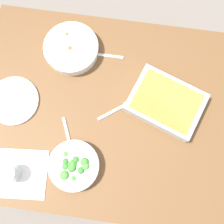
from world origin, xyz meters
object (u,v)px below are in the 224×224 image
side_plate (14,101)px  spoon_by_stew (99,55)px  drink_cup (10,173)px  fork_on_table (119,108)px  baking_dish (166,103)px  spoon_by_broccoli (69,143)px  broccoli_bowl (74,166)px  stew_bowl (71,49)px

side_plate → spoon_by_stew: size_ratio=1.26×
drink_cup → fork_on_table: (-0.40, -0.33, -0.04)m
baking_dish → spoon_by_stew: size_ratio=2.04×
drink_cup → side_plate: bearing=-78.0°
spoon_by_stew → drink_cup: bearing=64.5°
spoon_by_broccoli → baking_dish: bearing=-149.8°
broccoli_bowl → drink_cup: drink_cup is taller
spoon_by_broccoli → fork_on_table: size_ratio=1.10×
baking_dish → fork_on_table: 0.20m
broccoli_bowl → fork_on_table: 0.31m
drink_cup → fork_on_table: bearing=-139.9°
stew_bowl → baking_dish: size_ratio=0.69×
spoon_by_broccoli → stew_bowl: bearing=-81.9°
fork_on_table → side_plate: bearing=3.7°
drink_cup → spoon_by_stew: (-0.27, -0.57, -0.03)m
broccoli_bowl → drink_cup: size_ratio=2.46×
broccoli_bowl → side_plate: size_ratio=0.95×
stew_bowl → spoon_by_stew: bearing=-179.8°
baking_dish → stew_bowl: bearing=-23.5°
baking_dish → spoon_by_stew: 0.37m
broccoli_bowl → spoon_by_stew: bearing=-92.8°
spoon_by_stew → stew_bowl: bearing=0.2°
stew_bowl → drink_cup: 0.59m
spoon_by_stew → broccoli_bowl: bearing=87.2°
stew_bowl → spoon_by_broccoli: size_ratio=1.46×
fork_on_table → spoon_by_stew: bearing=-62.6°
baking_dish → fork_on_table: baking_dish is taller
fork_on_table → broccoli_bowl: bearing=61.2°
stew_bowl → broccoli_bowl: size_ratio=1.18×
side_plate → fork_on_table: bearing=-176.3°
stew_bowl → fork_on_table: stew_bowl is taller
spoon_by_stew → fork_on_table: (-0.12, 0.24, -0.00)m
broccoli_bowl → drink_cup: 0.26m
side_plate → baking_dish: bearing=-173.5°
stew_bowl → baking_dish: bearing=156.5°
drink_cup → fork_on_table: drink_cup is taller
stew_bowl → side_plate: bearing=51.2°
spoon_by_stew → fork_on_table: bearing=117.4°
stew_bowl → broccoli_bowl: (-0.10, 0.51, -0.00)m
baking_dish → drink_cup: bearing=32.6°
stew_bowl → drink_cup: drink_cup is taller
broccoli_bowl → spoon_by_broccoli: broccoli_bowl is taller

